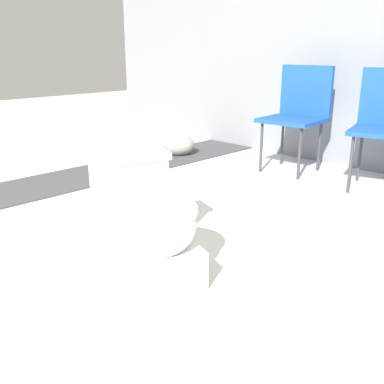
{
  "coord_description": "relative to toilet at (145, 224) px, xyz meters",
  "views": [
    {
      "loc": [
        1.76,
        -1.1,
        0.97
      ],
      "look_at": [
        0.29,
        0.37,
        0.3
      ],
      "focal_mm": 42.0,
      "sensor_mm": 36.0,
      "label": 1
    }
  ],
  "objects": [
    {
      "name": "ground_plane",
      "position": [
        -0.29,
        -0.07,
        -0.22
      ],
      "size": [
        14.0,
        14.0,
        0.0
      ],
      "primitive_type": "plane",
      "color": "beige"
    },
    {
      "name": "boulder_near",
      "position": [
        -1.55,
        1.66,
        -0.12
      ],
      "size": [
        0.38,
        0.4,
        0.2
      ],
      "primitive_type": "ellipsoid",
      "rotation": [
        0.0,
        0.0,
        1.05
      ],
      "color": "gray",
      "rests_on": "ground"
    },
    {
      "name": "toilet",
      "position": [
        0.0,
        0.0,
        0.0
      ],
      "size": [
        0.72,
        0.56,
        0.52
      ],
      "rotation": [
        0.0,
        0.0,
        -0.35
      ],
      "color": "white",
      "rests_on": "ground"
    },
    {
      "name": "folding_chair_left",
      "position": [
        -0.51,
        2.02,
        0.29
      ],
      "size": [
        0.48,
        0.48,
        0.83
      ],
      "rotation": [
        0.0,
        0.0,
        -1.49
      ],
      "color": "#1947B2",
      "rests_on": "ground"
    },
    {
      "name": "gravel_strip",
      "position": [
        -1.53,
        0.43,
        -0.21
      ],
      "size": [
        0.56,
        8.0,
        0.01
      ],
      "primitive_type": "cube",
      "color": "#423F44",
      "rests_on": "ground"
    }
  ]
}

